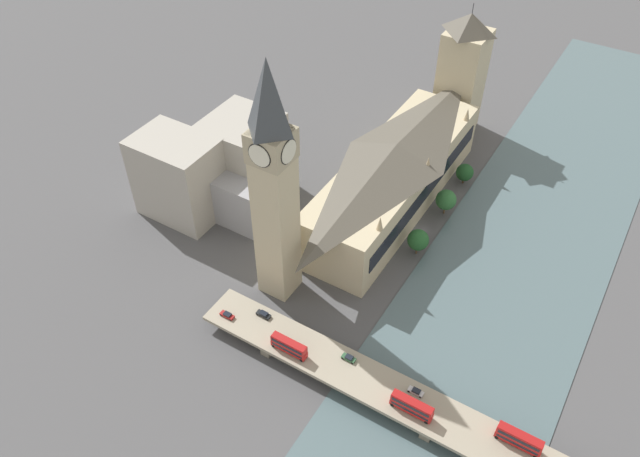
{
  "coord_description": "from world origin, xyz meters",
  "views": [
    {
      "loc": [
        -54.38,
        158.8,
        154.34
      ],
      "look_at": [
        21.17,
        35.62,
        19.13
      ],
      "focal_mm": 35.0,
      "sensor_mm": 36.0,
      "label": 1
    }
  ],
  "objects_px": {
    "double_decker_bus_rear": "(519,439)",
    "car_northbound_tail": "(264,314)",
    "road_bridge": "(434,416)",
    "car_northbound_lead": "(349,358)",
    "car_northbound_mid": "(416,391)",
    "clock_tower": "(274,183)",
    "parliament_hall": "(394,175)",
    "victoria_tower": "(462,74)",
    "double_decker_bus_lead": "(289,346)",
    "double_decker_bus_mid": "(412,406)",
    "car_southbound_mid": "(227,315)"
  },
  "relations": [
    {
      "from": "victoria_tower",
      "to": "road_bridge",
      "type": "distance_m",
      "value": 147.14
    },
    {
      "from": "double_decker_bus_rear",
      "to": "victoria_tower",
      "type": "bearing_deg",
      "value": -61.43
    },
    {
      "from": "road_bridge",
      "to": "parliament_hall",
      "type": "bearing_deg",
      "value": -56.3
    },
    {
      "from": "double_decker_bus_lead",
      "to": "car_northbound_mid",
      "type": "height_order",
      "value": "double_decker_bus_lead"
    },
    {
      "from": "double_decker_bus_mid",
      "to": "car_northbound_tail",
      "type": "relative_size",
      "value": 2.55
    },
    {
      "from": "car_northbound_lead",
      "to": "car_northbound_tail",
      "type": "xyz_separation_m",
      "value": [
        29.94,
        -0.28,
        0.03
      ]
    },
    {
      "from": "double_decker_bus_lead",
      "to": "car_northbound_tail",
      "type": "xyz_separation_m",
      "value": [
        13.89,
        -6.81,
        -1.91
      ]
    },
    {
      "from": "road_bridge",
      "to": "car_northbound_tail",
      "type": "bearing_deg",
      "value": -3.35
    },
    {
      "from": "car_northbound_mid",
      "to": "double_decker_bus_lead",
      "type": "bearing_deg",
      "value": 10.17
    },
    {
      "from": "double_decker_bus_rear",
      "to": "car_northbound_tail",
      "type": "bearing_deg",
      "value": -0.25
    },
    {
      "from": "double_decker_bus_lead",
      "to": "car_southbound_mid",
      "type": "distance_m",
      "value": 23.27
    },
    {
      "from": "car_northbound_mid",
      "to": "road_bridge",
      "type": "bearing_deg",
      "value": 155.49
    },
    {
      "from": "parliament_hall",
      "to": "car_northbound_lead",
      "type": "height_order",
      "value": "parliament_hall"
    },
    {
      "from": "clock_tower",
      "to": "double_decker_bus_mid",
      "type": "relative_size",
      "value": 6.95
    },
    {
      "from": "victoria_tower",
      "to": "car_southbound_mid",
      "type": "height_order",
      "value": "victoria_tower"
    },
    {
      "from": "car_northbound_lead",
      "to": "car_northbound_mid",
      "type": "distance_m",
      "value": 20.99
    },
    {
      "from": "road_bridge",
      "to": "double_decker_bus_mid",
      "type": "relative_size",
      "value": 12.42
    },
    {
      "from": "victoria_tower",
      "to": "double_decker_bus_mid",
      "type": "xyz_separation_m",
      "value": [
        -45.35,
        138.89,
        -17.97
      ]
    },
    {
      "from": "victoria_tower",
      "to": "road_bridge",
      "type": "bearing_deg",
      "value": 110.56
    },
    {
      "from": "car_northbound_mid",
      "to": "clock_tower",
      "type": "bearing_deg",
      "value": -16.54
    },
    {
      "from": "parliament_hall",
      "to": "car_northbound_mid",
      "type": "xyz_separation_m",
      "value": [
        -43.96,
        73.33,
        -7.64
      ]
    },
    {
      "from": "double_decker_bus_rear",
      "to": "car_southbound_mid",
      "type": "height_order",
      "value": "double_decker_bus_rear"
    },
    {
      "from": "double_decker_bus_mid",
      "to": "car_northbound_tail",
      "type": "xyz_separation_m",
      "value": [
        52.26,
        -6.03,
        -1.99
      ]
    },
    {
      "from": "double_decker_bus_mid",
      "to": "double_decker_bus_lead",
      "type": "bearing_deg",
      "value": 1.17
    },
    {
      "from": "car_northbound_tail",
      "to": "car_southbound_mid",
      "type": "height_order",
      "value": "car_northbound_tail"
    },
    {
      "from": "clock_tower",
      "to": "double_decker_bus_lead",
      "type": "bearing_deg",
      "value": 129.46
    },
    {
      "from": "clock_tower",
      "to": "car_northbound_tail",
      "type": "xyz_separation_m",
      "value": [
        -5.33,
        16.54,
        -37.51
      ]
    },
    {
      "from": "double_decker_bus_mid",
      "to": "double_decker_bus_rear",
      "type": "xyz_separation_m",
      "value": [
        -27.19,
        -5.69,
        0.02
      ]
    },
    {
      "from": "clock_tower",
      "to": "double_decker_bus_lead",
      "type": "xyz_separation_m",
      "value": [
        -19.22,
        23.35,
        -35.6
      ]
    },
    {
      "from": "road_bridge",
      "to": "double_decker_bus_rear",
      "type": "distance_m",
      "value": 21.97
    },
    {
      "from": "road_bridge",
      "to": "car_northbound_lead",
      "type": "xyz_separation_m",
      "value": [
        28.08,
        -3.12,
        1.71
      ]
    },
    {
      "from": "road_bridge",
      "to": "car_northbound_mid",
      "type": "height_order",
      "value": "car_northbound_mid"
    },
    {
      "from": "clock_tower",
      "to": "victoria_tower",
      "type": "height_order",
      "value": "clock_tower"
    },
    {
      "from": "parliament_hall",
      "to": "car_southbound_mid",
      "type": "height_order",
      "value": "parliament_hall"
    },
    {
      "from": "double_decker_bus_lead",
      "to": "parliament_hall",
      "type": "bearing_deg",
      "value": -85.05
    },
    {
      "from": "double_decker_bus_lead",
      "to": "car_northbound_tail",
      "type": "height_order",
      "value": "double_decker_bus_lead"
    },
    {
      "from": "parliament_hall",
      "to": "victoria_tower",
      "type": "bearing_deg",
      "value": -89.95
    },
    {
      "from": "parliament_hall",
      "to": "car_northbound_lead",
      "type": "distance_m",
      "value": 77.32
    },
    {
      "from": "victoria_tower",
      "to": "double_decker_bus_rear",
      "type": "bearing_deg",
      "value": 118.57
    },
    {
      "from": "clock_tower",
      "to": "double_decker_bus_rear",
      "type": "bearing_deg",
      "value": 168.74
    },
    {
      "from": "clock_tower",
      "to": "victoria_tower",
      "type": "relative_size",
      "value": 1.48
    },
    {
      "from": "road_bridge",
      "to": "double_decker_bus_lead",
      "type": "xyz_separation_m",
      "value": [
        44.12,
        3.41,
        3.64
      ]
    },
    {
      "from": "double_decker_bus_lead",
      "to": "car_northbound_mid",
      "type": "relative_size",
      "value": 2.59
    },
    {
      "from": "double_decker_bus_lead",
      "to": "car_northbound_lead",
      "type": "bearing_deg",
      "value": -157.83
    },
    {
      "from": "road_bridge",
      "to": "victoria_tower",
      "type": "bearing_deg",
      "value": -69.44
    },
    {
      "from": "road_bridge",
      "to": "double_decker_bus_rear",
      "type": "height_order",
      "value": "double_decker_bus_rear"
    },
    {
      "from": "victoria_tower",
      "to": "car_northbound_tail",
      "type": "relative_size",
      "value": 12.01
    },
    {
      "from": "road_bridge",
      "to": "double_decker_bus_lead",
      "type": "distance_m",
      "value": 44.4
    },
    {
      "from": "parliament_hall",
      "to": "car_southbound_mid",
      "type": "distance_m",
      "value": 81.15
    },
    {
      "from": "victoria_tower",
      "to": "road_bridge",
      "type": "relative_size",
      "value": 0.38
    }
  ]
}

